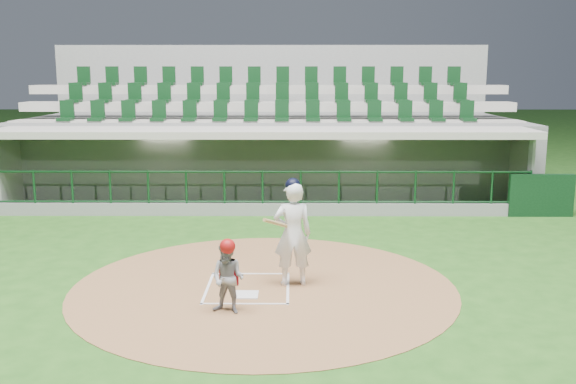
% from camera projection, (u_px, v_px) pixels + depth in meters
% --- Properties ---
extents(ground, '(120.00, 120.00, 0.00)m').
position_uv_depth(ground, '(249.00, 283.00, 12.27)').
color(ground, '#1F4C15').
rests_on(ground, ground).
extents(dirt_circle, '(7.20, 7.20, 0.01)m').
position_uv_depth(dirt_circle, '(264.00, 286.00, 12.07)').
color(dirt_circle, brown).
rests_on(dirt_circle, ground).
extents(home_plate, '(0.43, 0.43, 0.02)m').
position_uv_depth(home_plate, '(246.00, 295.00, 11.58)').
color(home_plate, silver).
rests_on(home_plate, dirt_circle).
extents(batter_box_chalk, '(1.55, 1.80, 0.01)m').
position_uv_depth(batter_box_chalk, '(248.00, 288.00, 11.98)').
color(batter_box_chalk, white).
rests_on(batter_box_chalk, ground).
extents(dugout_structure, '(16.40, 3.70, 3.00)m').
position_uv_depth(dugout_structure, '(268.00, 172.00, 19.78)').
color(dugout_structure, slate).
rests_on(dugout_structure, ground).
extents(seating_deck, '(17.00, 6.72, 5.15)m').
position_uv_depth(seating_deck, '(269.00, 146.00, 22.74)').
color(seating_deck, slate).
rests_on(seating_deck, ground).
extents(batter, '(0.93, 0.92, 2.05)m').
position_uv_depth(batter, '(293.00, 232.00, 11.99)').
color(batter, white).
rests_on(batter, dirt_circle).
extents(catcher, '(0.69, 0.61, 1.27)m').
position_uv_depth(catcher, '(228.00, 277.00, 10.64)').
color(catcher, gray).
rests_on(catcher, dirt_circle).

